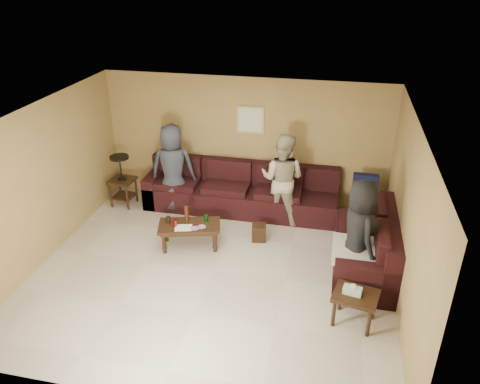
{
  "coord_description": "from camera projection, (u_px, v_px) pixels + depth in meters",
  "views": [
    {
      "loc": [
        1.68,
        -5.82,
        4.44
      ],
      "look_at": [
        0.25,
        0.85,
        1.0
      ],
      "focal_mm": 35.0,
      "sensor_mm": 36.0,
      "label": 1
    }
  ],
  "objects": [
    {
      "name": "person_left",
      "position": [
        173.0,
        168.0,
        8.86
      ],
      "size": [
        0.93,
        0.7,
        1.71
      ],
      "primitive_type": "imported",
      "rotation": [
        0.0,
        0.0,
        3.34
      ],
      "color": "#2C323D",
      "rests_on": "ground"
    },
    {
      "name": "side_table_right",
      "position": [
        355.0,
        298.0,
        6.17
      ],
      "size": [
        0.66,
        0.58,
        0.62
      ],
      "rotation": [
        0.0,
        0.0,
        -0.21
      ],
      "color": "black",
      "rests_on": "ground"
    },
    {
      "name": "room",
      "position": [
        210.0,
        175.0,
        6.65
      ],
      "size": [
        5.6,
        5.5,
        2.5
      ],
      "color": "#BAB09D",
      "rests_on": "ground"
    },
    {
      "name": "coffee_table",
      "position": [
        189.0,
        227.0,
        7.86
      ],
      "size": [
        1.12,
        0.76,
        0.71
      ],
      "rotation": [
        0.0,
        0.0,
        0.26
      ],
      "color": "black",
      "rests_on": "ground"
    },
    {
      "name": "person_middle",
      "position": [
        282.0,
        179.0,
        8.45
      ],
      "size": [
        0.93,
        0.79,
        1.7
      ],
      "primitive_type": "imported",
      "rotation": [
        0.0,
        0.0,
        2.96
      ],
      "color": "tan",
      "rests_on": "ground"
    },
    {
      "name": "sectional_sofa",
      "position": [
        278.0,
        212.0,
        8.42
      ],
      "size": [
        4.65,
        2.9,
        0.97
      ],
      "color": "black",
      "rests_on": "ground"
    },
    {
      "name": "end_table_left",
      "position": [
        122.0,
        180.0,
        9.14
      ],
      "size": [
        0.49,
        0.49,
        1.04
      ],
      "rotation": [
        0.0,
        0.0,
        -0.08
      ],
      "color": "black",
      "rests_on": "ground"
    },
    {
      "name": "waste_bin",
      "position": [
        259.0,
        232.0,
        8.14
      ],
      "size": [
        0.28,
        0.28,
        0.29
      ],
      "primitive_type": "cube",
      "rotation": [
        0.0,
        0.0,
        0.16
      ],
      "color": "black",
      "rests_on": "ground"
    },
    {
      "name": "wall_art",
      "position": [
        250.0,
        120.0,
        8.77
      ],
      "size": [
        0.52,
        0.04,
        0.52
      ],
      "color": "tan",
      "rests_on": "ground"
    },
    {
      "name": "person_right",
      "position": [
        359.0,
        232.0,
        6.84
      ],
      "size": [
        0.79,
        0.95,
        1.66
      ],
      "primitive_type": "imported",
      "rotation": [
        0.0,
        0.0,
        1.94
      ],
      "color": "black",
      "rests_on": "ground"
    }
  ]
}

